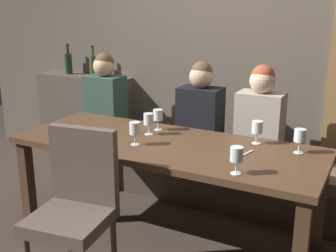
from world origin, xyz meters
The scene contains 18 objects.
ground centered at (0.00, 0.00, 0.00)m, with size 9.00×9.00×0.00m, color #382D26.
back_wall_tiled centered at (0.00, 1.22, 1.50)m, with size 6.00×0.12×3.00m, color brown.
back_counter centered at (-1.55, 1.04, 0.47)m, with size 1.10×0.28×0.95m, color #494138.
dining_table centered at (0.00, 0.00, 0.65)m, with size 2.20×0.84×0.74m.
banquette_bench centered at (0.00, 0.70, 0.23)m, with size 2.50×0.44×0.45m.
chair_near_side centered at (-0.23, -0.72, 0.56)m, with size 0.50×0.50×0.98m.
diner_redhead centered at (-1.04, 0.71, 0.83)m, with size 0.36×0.24×0.80m.
diner_bearded centered at (-0.04, 0.70, 0.82)m, with size 0.36×0.24×0.78m.
diner_far_end centered at (0.48, 0.70, 0.82)m, with size 0.36×0.24×0.79m.
wine_bottle_dark_red centered at (-1.76, 1.05, 1.07)m, with size 0.08×0.08×0.33m.
wine_bottle_pale_label centered at (-1.40, 1.01, 1.07)m, with size 0.08×0.08×0.33m.
wine_glass_end_right centered at (-0.20, 0.25, 0.86)m, with size 0.08×0.08×0.16m.
wine_glass_center_front centered at (0.88, 0.22, 0.86)m, with size 0.08×0.08×0.16m.
wine_glass_far_left centered at (0.62, -0.31, 0.86)m, with size 0.08×0.08×0.16m.
wine_glass_near_left centered at (-0.21, 0.11, 0.85)m, with size 0.08×0.08×0.16m.
wine_glass_center_back centered at (0.57, 0.28, 0.86)m, with size 0.08×0.08×0.16m.
wine_glass_far_right centered at (-0.17, -0.14, 0.86)m, with size 0.08×0.08×0.16m.
fork_on_table centered at (0.58, 0.04, 0.74)m, with size 0.02×0.17×0.01m, color silver.
Camera 1 is at (1.33, -2.49, 1.69)m, focal length 44.89 mm.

